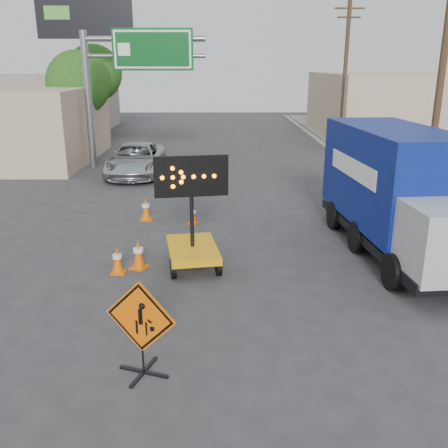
{
  "coord_description": "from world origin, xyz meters",
  "views": [
    {
      "loc": [
        0.16,
        -8.22,
        5.17
      ],
      "look_at": [
        0.27,
        2.85,
        1.63
      ],
      "focal_mm": 40.0,
      "sensor_mm": 36.0,
      "label": 1
    }
  ],
  "objects_px": {
    "construction_sign": "(141,326)",
    "box_truck": "(397,198)",
    "pickup_truck": "(136,160)",
    "arrow_board": "(192,242)"
  },
  "relations": [
    {
      "from": "construction_sign",
      "to": "box_truck",
      "type": "bearing_deg",
      "value": 63.16
    },
    {
      "from": "construction_sign",
      "to": "box_truck",
      "type": "relative_size",
      "value": 0.23
    },
    {
      "from": "construction_sign",
      "to": "pickup_truck",
      "type": "bearing_deg",
      "value": 119.23
    },
    {
      "from": "pickup_truck",
      "to": "box_truck",
      "type": "xyz_separation_m",
      "value": [
        9.08,
        -10.64,
        0.82
      ]
    },
    {
      "from": "construction_sign",
      "to": "pickup_truck",
      "type": "distance_m",
      "value": 16.83
    },
    {
      "from": "construction_sign",
      "to": "box_truck",
      "type": "xyz_separation_m",
      "value": [
        6.35,
        5.97,
        0.66
      ]
    },
    {
      "from": "arrow_board",
      "to": "box_truck",
      "type": "distance_m",
      "value": 5.9
    },
    {
      "from": "construction_sign",
      "to": "pickup_truck",
      "type": "relative_size",
      "value": 0.32
    },
    {
      "from": "construction_sign",
      "to": "pickup_truck",
      "type": "xyz_separation_m",
      "value": [
        -2.73,
        16.61,
        -0.17
      ]
    },
    {
      "from": "arrow_board",
      "to": "box_truck",
      "type": "bearing_deg",
      "value": 1.18
    }
  ]
}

